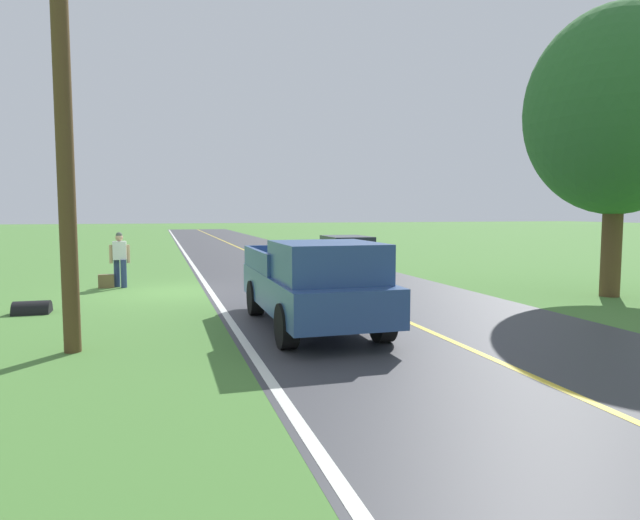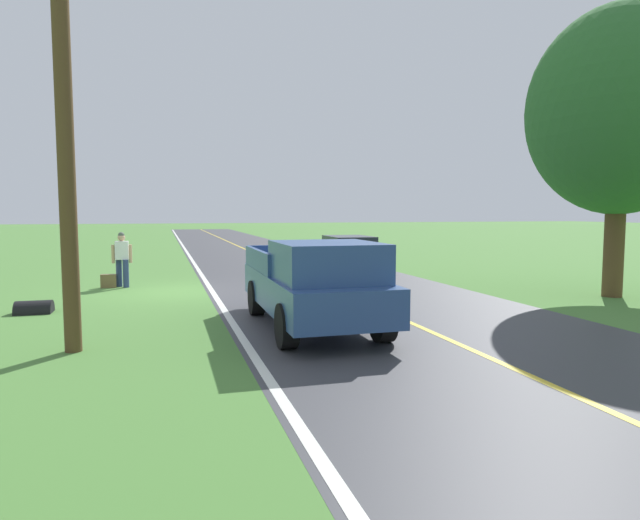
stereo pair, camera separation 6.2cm
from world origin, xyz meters
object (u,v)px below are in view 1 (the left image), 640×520
(hitchhiker_walking, at_px, (120,256))
(suitcase_carried, at_px, (106,281))
(pickup_truck_passing, at_px, (314,282))
(tree_far_side_near, at_px, (618,111))
(sedan_near_oncoming, at_px, (346,252))
(utility_pole_roadside, at_px, (64,139))

(hitchhiker_walking, xyz_separation_m, suitcase_carried, (0.42, 0.08, -0.77))
(pickup_truck_passing, bearing_deg, tree_far_side_near, -168.87)
(hitchhiker_walking, bearing_deg, sedan_near_oncoming, -162.74)
(tree_far_side_near, height_order, sedan_near_oncoming, tree_far_side_near)
(suitcase_carried, distance_m, sedan_near_oncoming, 9.32)
(hitchhiker_walking, bearing_deg, pickup_truck_passing, 118.39)
(suitcase_carried, height_order, tree_far_side_near, tree_far_side_near)
(suitcase_carried, bearing_deg, tree_far_side_near, 67.34)
(sedan_near_oncoming, height_order, utility_pole_roadside, utility_pole_roadside)
(suitcase_carried, bearing_deg, sedan_near_oncoming, 107.29)
(pickup_truck_passing, distance_m, tree_far_side_near, 10.27)
(suitcase_carried, distance_m, utility_pole_roadside, 8.94)
(sedan_near_oncoming, relative_size, utility_pole_roadside, 0.62)
(sedan_near_oncoming, xyz_separation_m, utility_pole_roadside, (8.75, 10.99, 2.83))
(hitchhiker_walking, height_order, tree_far_side_near, tree_far_side_near)
(suitcase_carried, distance_m, tree_far_side_near, 15.81)
(suitcase_carried, relative_size, pickup_truck_passing, 0.08)
(suitcase_carried, distance_m, pickup_truck_passing, 8.99)
(tree_far_side_near, bearing_deg, pickup_truck_passing, 11.13)
(pickup_truck_passing, bearing_deg, sedan_near_oncoming, -112.39)
(suitcase_carried, height_order, pickup_truck_passing, pickup_truck_passing)
(sedan_near_oncoming, bearing_deg, pickup_truck_passing, 67.61)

